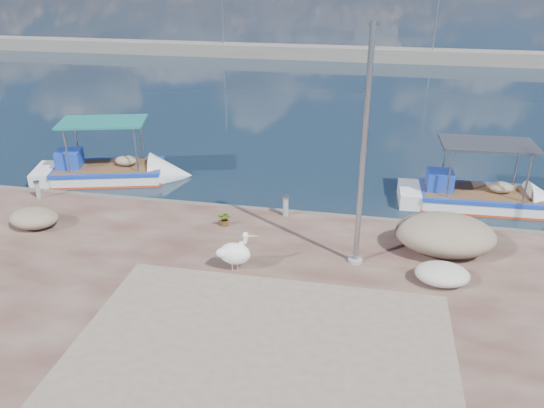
% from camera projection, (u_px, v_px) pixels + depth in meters
% --- Properties ---
extents(ground, '(1400.00, 1400.00, 0.00)m').
position_uv_depth(ground, '(246.00, 300.00, 15.16)').
color(ground, '#162635').
rests_on(ground, ground).
extents(quay_patch, '(9.00, 7.00, 0.01)m').
position_uv_depth(quay_patch, '(258.00, 362.00, 12.10)').
color(quay_patch, gray).
rests_on(quay_patch, quay).
extents(breakwater, '(120.00, 2.20, 7.50)m').
position_uv_depth(breakwater, '(345.00, 54.00, 50.49)').
color(breakwater, gray).
rests_on(breakwater, ground).
extents(boat_left, '(6.77, 3.72, 3.10)m').
position_uv_depth(boat_left, '(108.00, 174.00, 23.32)').
color(boat_left, white).
rests_on(boat_left, ground).
extents(boat_right, '(6.35, 2.28, 3.02)m').
position_uv_depth(boat_right, '(477.00, 200.00, 20.85)').
color(boat_right, white).
rests_on(boat_right, ground).
extents(pelican, '(1.28, 0.87, 1.22)m').
position_uv_depth(pelican, '(235.00, 253.00, 15.46)').
color(pelican, tan).
rests_on(pelican, quay).
extents(lamp_post, '(0.44, 0.96, 7.00)m').
position_uv_depth(lamp_post, '(363.00, 159.00, 14.75)').
color(lamp_post, gray).
rests_on(lamp_post, quay).
extents(bollard_near, '(0.25, 0.25, 0.77)m').
position_uv_depth(bollard_near, '(286.00, 205.00, 18.80)').
color(bollard_near, gray).
rests_on(bollard_near, quay).
extents(bollard_far, '(0.23, 0.23, 0.69)m').
position_uv_depth(bollard_far, '(38.00, 189.00, 20.25)').
color(bollard_far, gray).
rests_on(bollard_far, quay).
extents(potted_plant, '(0.50, 0.44, 0.52)m').
position_uv_depth(potted_plant, '(225.00, 219.00, 18.18)').
color(potted_plant, '#33722D').
rests_on(potted_plant, quay).
extents(net_pile_b, '(1.67, 1.30, 0.65)m').
position_uv_depth(net_pile_b, '(34.00, 218.00, 18.09)').
color(net_pile_b, tan).
rests_on(net_pile_b, quay).
extents(net_pile_c, '(3.06, 2.19, 1.20)m').
position_uv_depth(net_pile_c, '(445.00, 234.00, 16.43)').
color(net_pile_c, tan).
rests_on(net_pile_c, quay).
extents(net_pile_d, '(1.53, 1.15, 0.57)m').
position_uv_depth(net_pile_d, '(442.00, 274.00, 14.95)').
color(net_pile_d, silver).
rests_on(net_pile_d, quay).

